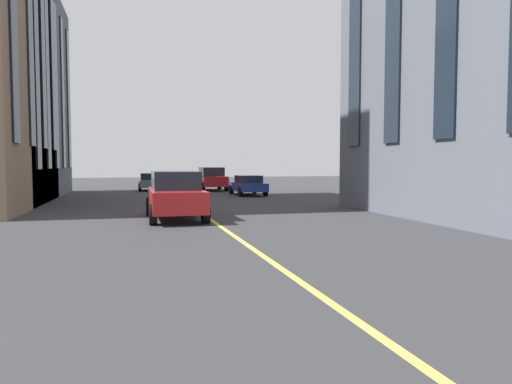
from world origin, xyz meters
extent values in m
cube|color=#D8C64C|center=(20.00, 0.00, 0.00)|extent=(80.00, 0.16, 0.01)
cube|color=#B21E1E|center=(41.09, -3.41, 0.78)|extent=(4.70, 1.95, 0.80)
cube|color=#19232D|center=(41.09, -3.41, 1.53)|extent=(2.58, 1.72, 0.70)
cylinder|color=black|center=(42.64, -2.47, 0.38)|extent=(0.76, 0.27, 0.76)
cylinder|color=black|center=(42.64, -4.35, 0.38)|extent=(0.76, 0.27, 0.76)
cylinder|color=black|center=(39.54, -2.47, 0.38)|extent=(0.76, 0.27, 0.76)
cylinder|color=black|center=(39.54, -4.35, 0.38)|extent=(0.76, 0.27, 0.76)
cube|color=navy|center=(34.79, -4.90, 0.59)|extent=(4.40, 1.80, 0.55)
cube|color=#19232D|center=(34.57, -4.90, 1.12)|extent=(1.85, 1.58, 0.50)
cylinder|color=black|center=(36.24, -4.04, 0.32)|extent=(0.64, 0.22, 0.64)
cylinder|color=black|center=(36.24, -5.76, 0.32)|extent=(0.64, 0.22, 0.64)
cylinder|color=black|center=(33.34, -4.04, 0.32)|extent=(0.64, 0.22, 0.64)
cylinder|color=black|center=(33.34, -5.76, 0.32)|extent=(0.64, 0.22, 0.64)
cube|color=slate|center=(42.26, 1.42, 0.57)|extent=(3.90, 1.75, 0.55)
cube|color=#19232D|center=(42.45, 1.42, 1.12)|extent=(1.64, 1.54, 0.55)
cylinder|color=black|center=(40.97, 0.58, 0.30)|extent=(0.60, 0.21, 0.60)
cylinder|color=black|center=(40.97, 2.26, 0.30)|extent=(0.60, 0.21, 0.60)
cylinder|color=black|center=(43.55, 0.58, 0.30)|extent=(0.60, 0.21, 0.60)
cylinder|color=black|center=(43.55, 2.26, 0.30)|extent=(0.60, 0.21, 0.60)
cube|color=#B21E1E|center=(21.46, 1.30, 0.78)|extent=(4.70, 1.95, 0.80)
cube|color=#19232D|center=(21.46, 1.30, 1.53)|extent=(2.59, 1.72, 0.70)
cylinder|color=black|center=(19.91, 0.37, 0.38)|extent=(0.76, 0.27, 0.76)
cylinder|color=black|center=(19.91, 2.24, 0.38)|extent=(0.76, 0.27, 0.76)
cylinder|color=black|center=(23.01, 0.37, 0.38)|extent=(0.76, 0.27, 0.76)
cylinder|color=black|center=(23.01, 2.24, 0.38)|extent=(0.76, 0.27, 0.76)
cube|color=#19232D|center=(34.16, 7.45, 11.19)|extent=(1.10, 0.10, 16.36)
cube|color=#19232D|center=(28.88, 7.45, 7.05)|extent=(1.10, 0.10, 10.30)
cube|color=#19232D|center=(32.06, 7.45, 7.05)|extent=(1.10, 0.10, 10.30)
cube|color=#19232D|center=(35.24, 7.45, 7.05)|extent=(1.10, 0.10, 10.30)
cube|color=#19232D|center=(38.42, 7.45, 7.05)|extent=(1.10, 0.10, 10.30)
cube|color=#19232D|center=(41.59, 7.45, 7.05)|extent=(1.10, 0.10, 10.30)
camera|label=1|loc=(2.87, 3.00, 2.17)|focal=33.22mm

